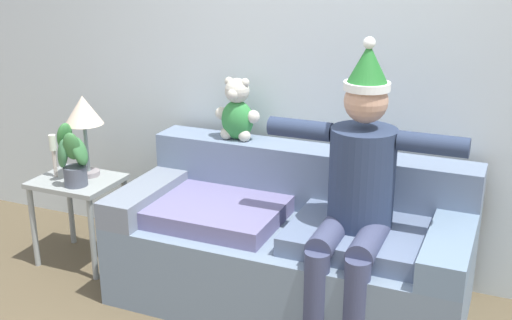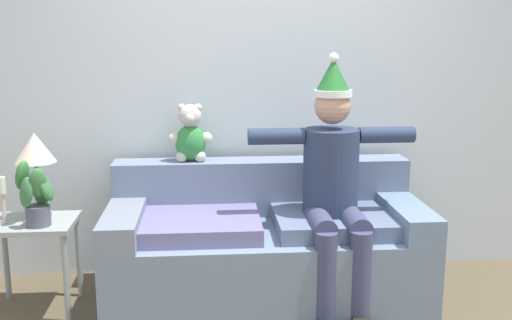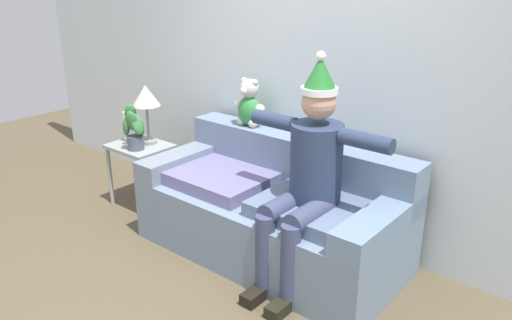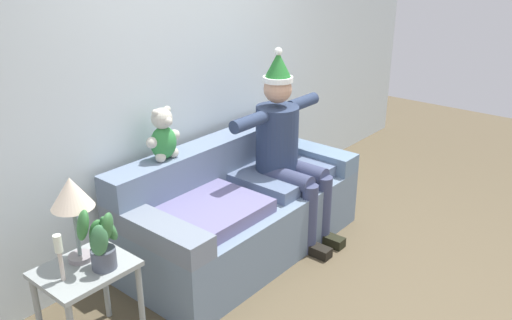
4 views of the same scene
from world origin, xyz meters
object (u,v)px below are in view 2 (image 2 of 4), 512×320
object	(u,v)px
side_table	(32,237)
candle_tall	(2,193)
person_seated	(334,181)
teddy_bear	(190,135)
potted_plant	(36,195)
couch	(266,246)
table_lamp	(35,152)

from	to	relation	value
side_table	candle_tall	size ratio (longest dim) A/B	2.04
person_seated	teddy_bear	bearing A→B (deg)	152.75
potted_plant	candle_tall	world-z (taller)	potted_plant
person_seated	potted_plant	distance (m)	1.74
teddy_bear	side_table	bearing A→B (deg)	-158.61
couch	table_lamp	distance (m)	1.52
potted_plant	teddy_bear	bearing A→B (deg)	27.77
teddy_bear	candle_tall	world-z (taller)	teddy_bear
table_lamp	side_table	bearing A→B (deg)	-110.10
side_table	potted_plant	distance (m)	0.31
couch	side_table	bearing A→B (deg)	-176.48
side_table	teddy_bear	bearing A→B (deg)	21.39
table_lamp	potted_plant	bearing A→B (deg)	-78.81
couch	side_table	size ratio (longest dim) A/B	3.45
person_seated	potted_plant	bearing A→B (deg)	-179.40
candle_tall	potted_plant	bearing A→B (deg)	-19.17
table_lamp	couch	bearing A→B (deg)	0.12
potted_plant	candle_tall	bearing A→B (deg)	160.83
person_seated	teddy_bear	xyz separation A→B (m)	(-0.86, 0.44, 0.21)
side_table	table_lamp	distance (m)	0.51
person_seated	candle_tall	bearing A→B (deg)	178.40
couch	teddy_bear	distance (m)	0.87
table_lamp	potted_plant	distance (m)	0.28
teddy_bear	table_lamp	xyz separation A→B (m)	(-0.92, -0.29, -0.04)
couch	potted_plant	xyz separation A→B (m)	(-1.35, -0.18, 0.41)
couch	candle_tall	size ratio (longest dim) A/B	7.05
teddy_bear	potted_plant	world-z (taller)	teddy_bear
couch	candle_tall	distance (m)	1.61
table_lamp	candle_tall	size ratio (longest dim) A/B	1.87
teddy_bear	candle_tall	distance (m)	1.19
potted_plant	table_lamp	bearing A→B (deg)	101.19
couch	potted_plant	bearing A→B (deg)	-172.41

